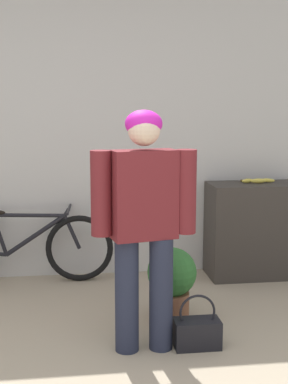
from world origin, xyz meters
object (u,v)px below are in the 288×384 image
Objects in this scene: person at (144,217)px; bicycle at (20,247)px; handbag at (197,332)px; potted_plant at (172,280)px; banana at (257,181)px.

bicycle is at bearing 110.22° from person.
person is 0.94× the size of bicycle.
bicycle reaches higher than handbag.
person reaches higher than potted_plant.
bicycle is 4.56× the size of handbag.
potted_plant is at bearing -134.93° from banana.
person is 0.77m from potted_plant.
person is at bearing -121.03° from potted_plant.
bicycle reaches higher than potted_plant.
handbag is at bearing -121.69° from banana.
banana is at bearing 36.82° from person.
bicycle is 1.96m from handbag.
banana is at bearing 45.07° from potted_plant.
handbag is (0.35, -0.02, -0.78)m from person.
handbag is at bearing -46.21° from bicycle.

